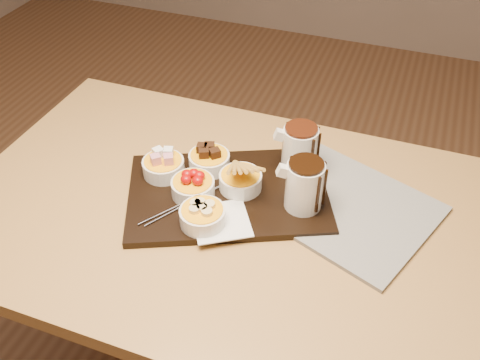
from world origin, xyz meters
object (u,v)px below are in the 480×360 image
(pitcher_milk_chocolate, at_px, (300,150))
(serving_board, at_px, (228,194))
(bowl_strawberries, at_px, (193,188))
(dining_table, at_px, (219,236))
(pitcher_dark_chocolate, at_px, (304,186))
(newspaper, at_px, (342,205))

(pitcher_milk_chocolate, bearing_deg, serving_board, -158.20)
(bowl_strawberries, relative_size, pitcher_milk_chocolate, 0.87)
(dining_table, height_order, pitcher_dark_chocolate, pitcher_dark_chocolate)
(pitcher_milk_chocolate, height_order, newspaper, pitcher_milk_chocolate)
(pitcher_dark_chocolate, bearing_deg, newspaper, 3.91)
(dining_table, height_order, newspaper, newspaper)
(dining_table, distance_m, newspaper, 0.30)
(serving_board, bearing_deg, dining_table, -129.14)
(pitcher_milk_chocolate, bearing_deg, newspaper, -56.19)
(bowl_strawberries, distance_m, pitcher_dark_chocolate, 0.25)
(pitcher_dark_chocolate, height_order, pitcher_milk_chocolate, same)
(bowl_strawberries, xyz_separation_m, pitcher_dark_chocolate, (0.25, 0.05, 0.04))
(pitcher_dark_chocolate, xyz_separation_m, pitcher_milk_chocolate, (-0.04, 0.12, 0.00))
(newspaper, bearing_deg, bowl_strawberries, -142.54)
(dining_table, relative_size, pitcher_milk_chocolate, 10.43)
(dining_table, relative_size, newspaper, 3.06)
(serving_board, bearing_deg, bowl_strawberries, -176.42)
(serving_board, relative_size, pitcher_dark_chocolate, 4.00)
(dining_table, height_order, serving_board, serving_board)
(dining_table, distance_m, pitcher_dark_chocolate, 0.26)
(dining_table, bearing_deg, pitcher_milk_chocolate, 51.24)
(bowl_strawberries, xyz_separation_m, pitcher_milk_chocolate, (0.20, 0.17, 0.04))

